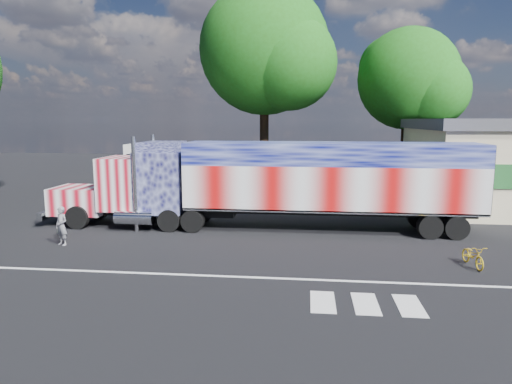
# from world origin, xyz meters

# --- Properties ---
(ground) EXTENTS (100.00, 100.00, 0.00)m
(ground) POSITION_xyz_m (0.00, 0.00, 0.00)
(ground) COLOR black
(lane_markings) EXTENTS (30.00, 2.67, 0.01)m
(lane_markings) POSITION_xyz_m (1.71, -3.77, 0.01)
(lane_markings) COLOR silver
(lane_markings) RESTS_ON ground
(semi_truck) EXTENTS (20.65, 3.26, 4.40)m
(semi_truck) POSITION_xyz_m (0.81, 3.94, 2.27)
(semi_truck) COLOR black
(semi_truck) RESTS_ON ground
(coach_bus) EXTENTS (12.50, 2.91, 3.64)m
(coach_bus) POSITION_xyz_m (-2.72, 10.96, 1.88)
(coach_bus) COLOR silver
(coach_bus) RESTS_ON ground
(woman) EXTENTS (0.69, 0.59, 1.61)m
(woman) POSITION_xyz_m (-7.76, 0.06, 0.80)
(woman) COLOR slate
(woman) RESTS_ON ground
(bicycle) EXTENTS (0.73, 1.57, 0.80)m
(bicycle) POSITION_xyz_m (8.17, -0.99, 0.40)
(bicycle) COLOR gold
(bicycle) RESTS_ON ground
(tree_n_mid) EXTENTS (10.50, 10.00, 15.49)m
(tree_n_mid) POSITION_xyz_m (-0.97, 18.86, 10.43)
(tree_n_mid) COLOR black
(tree_n_mid) RESTS_ON ground
(tree_ne_a) EXTENTS (7.94, 7.56, 11.96)m
(tree_ne_a) POSITION_xyz_m (9.88, 18.87, 8.12)
(tree_ne_a) COLOR black
(tree_ne_a) RESTS_ON ground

